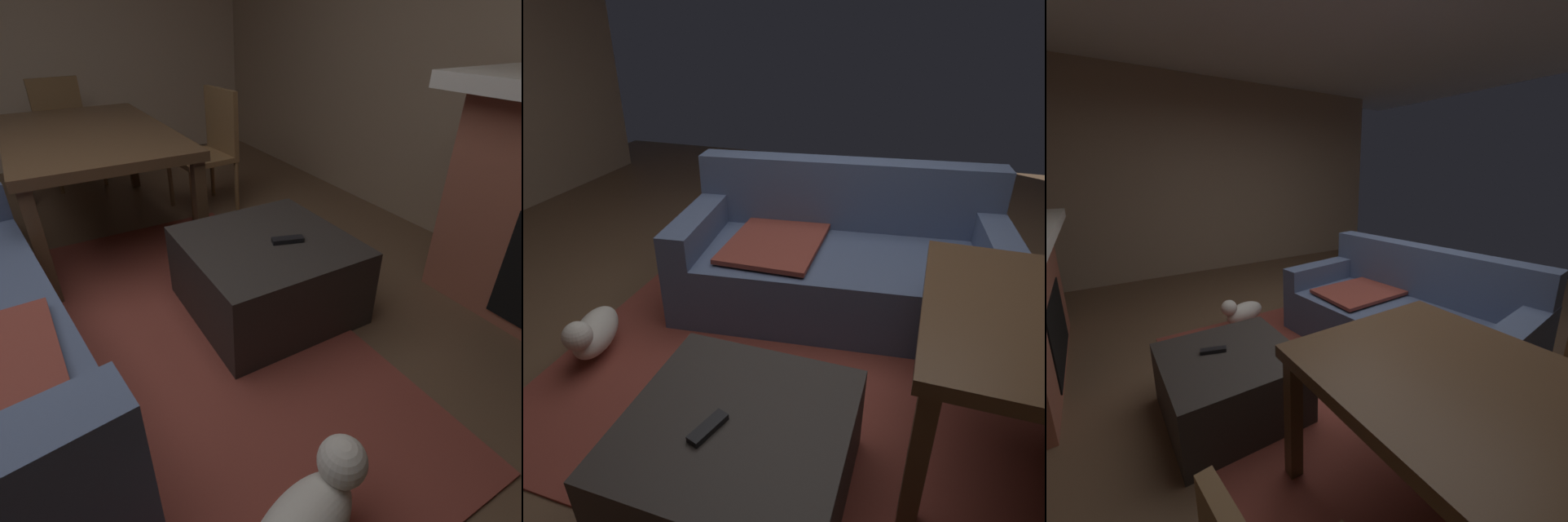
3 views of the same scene
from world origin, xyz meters
The scene contains 9 objects.
floor centered at (0.00, 0.00, 0.00)m, with size 8.15×8.15×0.00m, color brown.
wall_back_fireplace_side centered at (0.00, -2.70, 1.42)m, with size 7.19×0.12×2.85m, color #9E846B.
area_rug centered at (-0.01, -0.35, 0.01)m, with size 2.60×2.00×0.01m, color brown.
ottoman_coffee_table centered at (-0.01, -1.09, 0.21)m, with size 0.81×0.81×0.42m, color #2D2826.
tv_remote centered at (-0.08, -1.17, 0.43)m, with size 0.05×0.16×0.02m, color black.
dining_table centered at (1.45, -0.54, 0.67)m, with size 1.76×1.03×0.74m.
dining_chair_south centered at (1.45, -1.45, 0.52)m, with size 0.48×0.48×0.93m.
dining_chair_east centered at (2.72, -0.53, 0.52)m, with size 0.48×0.48×0.93m.
small_dog centered at (-1.11, -0.56, 0.17)m, with size 0.32×0.48×0.29m.
Camera 1 is at (-1.58, -0.13, 1.39)m, focal length 28.22 mm.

